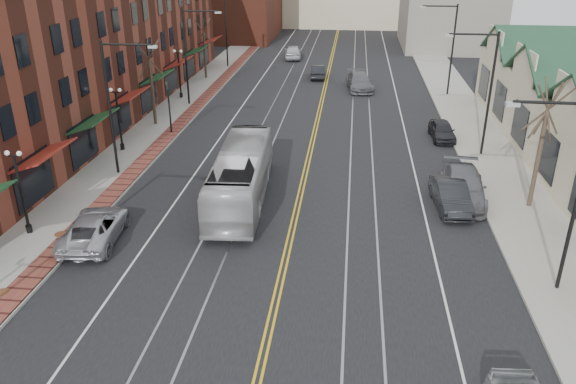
% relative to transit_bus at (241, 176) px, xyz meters
% --- Properties ---
extents(ground, '(160.00, 160.00, 0.00)m').
position_rel_transit_bus_xyz_m(ground, '(3.18, -13.16, -1.50)').
color(ground, black).
rests_on(ground, ground).
extents(sidewalk_left, '(4.00, 120.00, 0.15)m').
position_rel_transit_bus_xyz_m(sidewalk_left, '(-8.82, 6.84, -1.43)').
color(sidewalk_left, gray).
rests_on(sidewalk_left, ground).
extents(sidewalk_right, '(4.00, 120.00, 0.15)m').
position_rel_transit_bus_xyz_m(sidewalk_right, '(15.18, 6.84, -1.43)').
color(sidewalk_right, gray).
rests_on(sidewalk_right, ground).
extents(building_left, '(10.00, 50.00, 11.00)m').
position_rel_transit_bus_xyz_m(building_left, '(-15.82, 13.84, 4.00)').
color(building_left, maroon).
rests_on(building_left, ground).
extents(backdrop_right, '(12.00, 16.00, 11.00)m').
position_rel_transit_bus_xyz_m(backdrop_right, '(18.18, 51.84, 4.00)').
color(backdrop_right, slate).
rests_on(backdrop_right, ground).
extents(streetlight_l_1, '(3.33, 0.25, 8.00)m').
position_rel_transit_bus_xyz_m(streetlight_l_1, '(-7.87, 2.84, 3.53)').
color(streetlight_l_1, black).
rests_on(streetlight_l_1, sidewalk_left).
extents(streetlight_l_2, '(3.33, 0.25, 8.00)m').
position_rel_transit_bus_xyz_m(streetlight_l_2, '(-7.87, 18.84, 3.53)').
color(streetlight_l_2, black).
rests_on(streetlight_l_2, sidewalk_left).
extents(streetlight_l_3, '(3.33, 0.25, 8.00)m').
position_rel_transit_bus_xyz_m(streetlight_l_3, '(-7.87, 34.84, 3.53)').
color(streetlight_l_3, black).
rests_on(streetlight_l_3, sidewalk_left).
extents(streetlight_r_0, '(3.33, 0.25, 8.00)m').
position_rel_transit_bus_xyz_m(streetlight_r_0, '(14.22, -7.16, 3.53)').
color(streetlight_r_0, black).
rests_on(streetlight_r_0, sidewalk_right).
extents(streetlight_r_1, '(3.33, 0.25, 8.00)m').
position_rel_transit_bus_xyz_m(streetlight_r_1, '(14.22, 8.84, 3.53)').
color(streetlight_r_1, black).
rests_on(streetlight_r_1, sidewalk_right).
extents(streetlight_r_2, '(3.33, 0.25, 8.00)m').
position_rel_transit_bus_xyz_m(streetlight_r_2, '(14.22, 24.84, 3.53)').
color(streetlight_r_2, black).
rests_on(streetlight_r_2, sidewalk_right).
extents(lamppost_l_1, '(0.84, 0.28, 4.27)m').
position_rel_transit_bus_xyz_m(lamppost_l_1, '(-9.62, -5.16, 0.70)').
color(lamppost_l_1, black).
rests_on(lamppost_l_1, sidewalk_left).
extents(lamppost_l_2, '(0.84, 0.28, 4.27)m').
position_rel_transit_bus_xyz_m(lamppost_l_2, '(-9.62, 6.84, 0.70)').
color(lamppost_l_2, black).
rests_on(lamppost_l_2, sidewalk_left).
extents(lamppost_l_3, '(0.84, 0.28, 4.27)m').
position_rel_transit_bus_xyz_m(lamppost_l_3, '(-9.62, 20.84, 0.70)').
color(lamppost_l_3, black).
rests_on(lamppost_l_3, sidewalk_left).
extents(tree_left_near, '(1.78, 1.37, 6.48)m').
position_rel_transit_bus_xyz_m(tree_left_near, '(-9.32, 12.84, 2.01)').
color(tree_left_near, '#382B21').
rests_on(tree_left_near, sidewalk_left).
extents(tree_left_far, '(1.66, 1.28, 6.02)m').
position_rel_transit_bus_xyz_m(tree_left_far, '(-9.32, 28.84, 1.78)').
color(tree_left_far, '#382B21').
rests_on(tree_left_far, sidewalk_left).
extents(tree_right_mid, '(1.90, 1.46, 6.93)m').
position_rel_transit_bus_xyz_m(tree_right_mid, '(15.68, 0.84, 2.25)').
color(tree_right_mid, '#382B21').
rests_on(tree_right_mid, sidewalk_right).
extents(manhole_mid, '(0.60, 0.60, 0.02)m').
position_rel_transit_bus_xyz_m(manhole_mid, '(-8.02, -10.16, -1.34)').
color(manhole_mid, '#592D19').
rests_on(manhole_mid, sidewalk_left).
extents(manhole_far, '(0.60, 0.60, 0.02)m').
position_rel_transit_bus_xyz_m(manhole_far, '(-8.02, -5.16, -1.34)').
color(manhole_far, '#592D19').
rests_on(manhole_far, sidewalk_left).
extents(traffic_signal, '(0.18, 0.15, 3.80)m').
position_rel_transit_bus_xyz_m(traffic_signal, '(-7.42, 10.84, 0.85)').
color(traffic_signal, black).
rests_on(traffic_signal, sidewalk_left).
extents(transit_bus, '(3.12, 10.90, 3.00)m').
position_rel_transit_bus_xyz_m(transit_bus, '(0.00, 0.00, 0.00)').
color(transit_bus, silver).
rests_on(transit_bus, ground).
extents(parked_suv, '(2.92, 5.35, 1.42)m').
position_rel_transit_bus_xyz_m(parked_suv, '(-6.12, -5.32, -0.79)').
color(parked_suv, '#ADAEB4').
rests_on(parked_suv, ground).
extents(parked_car_b, '(1.91, 4.61, 1.48)m').
position_rel_transit_bus_xyz_m(parked_car_b, '(11.39, 0.34, -0.76)').
color(parked_car_b, black).
rests_on(parked_car_b, ground).
extents(parked_car_c, '(2.83, 5.90, 1.66)m').
position_rel_transit_bus_xyz_m(parked_car_c, '(12.19, 1.46, -0.67)').
color(parked_car_c, slate).
rests_on(parked_car_c, ground).
extents(parked_car_d, '(1.78, 3.99, 1.33)m').
position_rel_transit_bus_xyz_m(parked_car_d, '(12.48, 12.03, -0.83)').
color(parked_car_d, '#222227').
rests_on(parked_car_d, ground).
extents(distant_car_left, '(1.74, 4.25, 1.37)m').
position_rel_transit_bus_xyz_m(distant_car_left, '(2.18, 30.63, -0.82)').
color(distant_car_left, black).
rests_on(distant_car_left, ground).
extents(distant_car_right, '(2.90, 5.66, 1.57)m').
position_rel_transit_bus_xyz_m(distant_car_right, '(6.51, 26.10, -0.72)').
color(distant_car_right, slate).
rests_on(distant_car_right, ground).
extents(distant_car_far, '(2.39, 5.00, 1.65)m').
position_rel_transit_bus_xyz_m(distant_car_far, '(-1.50, 40.65, -0.68)').
color(distant_car_far, silver).
rests_on(distant_car_far, ground).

